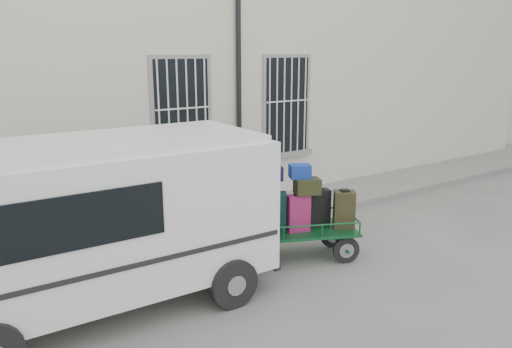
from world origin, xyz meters
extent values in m
plane|color=slate|center=(0.00, 0.00, 0.00)|extent=(80.00, 80.00, 0.00)
cube|color=beige|center=(0.00, 5.50, 3.00)|extent=(24.00, 5.00, 6.00)
cylinder|color=black|center=(0.95, 2.92, 2.80)|extent=(0.11, 0.11, 5.60)
cube|color=black|center=(-0.40, 2.98, 2.25)|extent=(1.20, 0.08, 2.20)
cube|color=gray|center=(-0.40, 2.96, 1.09)|extent=(1.45, 0.22, 0.12)
cube|color=black|center=(2.30, 2.98, 2.25)|extent=(1.20, 0.08, 2.20)
cube|color=gray|center=(2.30, 2.96, 1.09)|extent=(1.45, 0.22, 0.12)
cube|color=gray|center=(0.00, 2.20, 0.07)|extent=(24.00, 1.70, 0.15)
cylinder|color=black|center=(-0.63, -0.04, 0.23)|extent=(0.45, 0.24, 0.46)
cylinder|color=gray|center=(-0.63, -0.04, 0.23)|extent=(0.27, 0.18, 0.26)
cylinder|color=black|center=(-0.35, 0.60, 0.23)|extent=(0.45, 0.24, 0.46)
cylinder|color=gray|center=(-0.35, 0.60, 0.23)|extent=(0.27, 0.18, 0.26)
cylinder|color=black|center=(0.81, -0.68, 0.23)|extent=(0.45, 0.24, 0.46)
cylinder|color=gray|center=(0.81, -0.68, 0.23)|extent=(0.27, 0.18, 0.26)
cylinder|color=black|center=(1.10, -0.03, 0.23)|extent=(0.45, 0.24, 0.46)
cylinder|color=gray|center=(1.10, -0.03, 0.23)|extent=(0.27, 0.18, 0.26)
cube|color=#125027|center=(0.23, -0.04, 0.51)|extent=(2.24, 1.67, 0.05)
cylinder|color=#125027|center=(-0.91, 0.47, 0.65)|extent=(0.26, 0.14, 0.52)
cube|color=black|center=(-0.51, 0.29, 0.83)|extent=(0.47, 0.42, 0.60)
cube|color=black|center=(-0.51, 0.29, 1.15)|extent=(0.20, 0.18, 0.03)
cube|color=black|center=(-0.13, 0.13, 0.87)|extent=(0.47, 0.41, 0.67)
cube|color=black|center=(-0.13, 0.13, 1.22)|extent=(0.20, 0.17, 0.03)
cube|color=#8B1950|center=(0.21, -0.12, 0.85)|extent=(0.42, 0.31, 0.63)
cube|color=black|center=(0.21, -0.12, 1.18)|extent=(0.18, 0.15, 0.03)
cube|color=black|center=(0.66, -0.09, 0.86)|extent=(0.45, 0.32, 0.64)
cube|color=black|center=(0.66, -0.09, 1.19)|extent=(0.19, 0.17, 0.03)
cube|color=#2D2816|center=(0.97, -0.43, 0.86)|extent=(0.44, 0.42, 0.65)
cube|color=black|center=(0.97, -0.43, 1.20)|extent=(0.18, 0.18, 0.03)
cube|color=#591711|center=(-0.47, 0.32, 1.27)|extent=(0.54, 0.43, 0.28)
cube|color=#2B2D16|center=(0.35, -0.17, 1.31)|extent=(0.49, 0.41, 0.26)
cube|color=black|center=(-0.18, 0.17, 1.53)|extent=(0.46, 0.37, 0.24)
cube|color=#172A9F|center=(0.29, -0.04, 1.55)|extent=(0.42, 0.39, 0.22)
cube|color=white|center=(-3.05, 0.14, 1.34)|extent=(4.64, 2.06, 1.88)
cube|color=white|center=(-3.05, 0.14, 2.32)|extent=(4.43, 1.90, 0.10)
cube|color=black|center=(-3.69, -0.85, 1.65)|extent=(2.30, 0.08, 0.65)
cube|color=black|center=(-0.74, 0.10, 1.65)|extent=(0.07, 1.47, 0.58)
cube|color=black|center=(-0.75, 0.10, 0.45)|extent=(0.14, 1.94, 0.23)
cube|color=white|center=(-0.70, 0.10, 0.69)|extent=(0.04, 0.44, 0.13)
cylinder|color=black|center=(-1.55, -0.85, 0.36)|extent=(0.72, 0.24, 0.71)
cylinder|color=black|center=(-1.52, 1.08, 0.36)|extent=(0.72, 0.24, 0.71)
camera|label=1|loc=(-4.86, -6.35, 3.53)|focal=35.00mm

